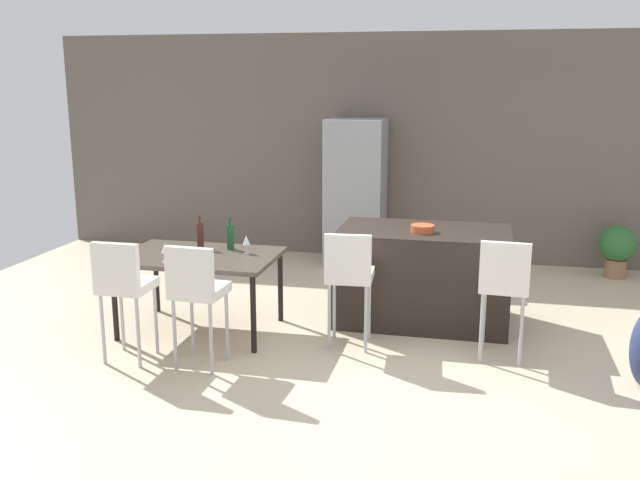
% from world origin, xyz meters
% --- Properties ---
extents(ground_plane, '(10.00, 10.00, 0.00)m').
position_xyz_m(ground_plane, '(0.00, 0.00, 0.00)').
color(ground_plane, beige).
extents(back_wall, '(10.00, 0.12, 2.90)m').
position_xyz_m(back_wall, '(0.00, 3.12, 1.45)').
color(back_wall, '#665B51').
rests_on(back_wall, ground_plane).
extents(kitchen_island, '(1.63, 0.95, 0.92)m').
position_xyz_m(kitchen_island, '(0.25, 0.60, 0.46)').
color(kitchen_island, black).
rests_on(kitchen_island, ground_plane).
extents(bar_chair_left, '(0.42, 0.42, 1.05)m').
position_xyz_m(bar_chair_left, '(-0.32, -0.26, 0.70)').
color(bar_chair_left, white).
rests_on(bar_chair_left, ground_plane).
extents(bar_chair_middle, '(0.43, 0.43, 1.05)m').
position_xyz_m(bar_chair_middle, '(0.98, -0.26, 0.70)').
color(bar_chair_middle, white).
rests_on(bar_chair_middle, ground_plane).
extents(dining_table, '(1.43, 0.97, 0.74)m').
position_xyz_m(dining_table, '(-1.76, -0.13, 0.68)').
color(dining_table, '#4C4238').
rests_on(dining_table, ground_plane).
extents(dining_chair_near, '(0.40, 0.40, 1.05)m').
position_xyz_m(dining_chair_near, '(-2.08, -0.98, 0.70)').
color(dining_chair_near, white).
rests_on(dining_chair_near, ground_plane).
extents(dining_chair_far, '(0.42, 0.42, 1.05)m').
position_xyz_m(dining_chair_far, '(-1.44, -0.98, 0.70)').
color(dining_chair_far, white).
rests_on(dining_chair_far, ground_plane).
extents(wine_bottle_far, '(0.07, 0.07, 0.31)m').
position_xyz_m(wine_bottle_far, '(-1.54, 0.13, 0.86)').
color(wine_bottle_far, '#194723').
rests_on(wine_bottle_far, dining_table).
extents(wine_bottle_right, '(0.07, 0.07, 0.32)m').
position_xyz_m(wine_bottle_right, '(-1.84, 0.11, 0.87)').
color(wine_bottle_right, '#471E19').
rests_on(wine_bottle_right, dining_table).
extents(wine_glass_left, '(0.07, 0.07, 0.17)m').
position_xyz_m(wine_glass_left, '(-1.34, 0.01, 0.86)').
color(wine_glass_left, silver).
rests_on(wine_glass_left, dining_table).
extents(wine_glass_middle, '(0.07, 0.07, 0.17)m').
position_xyz_m(wine_glass_middle, '(-1.95, -0.45, 0.86)').
color(wine_glass_middle, silver).
rests_on(wine_glass_middle, dining_table).
extents(refrigerator, '(0.72, 0.68, 1.84)m').
position_xyz_m(refrigerator, '(-0.78, 2.68, 0.92)').
color(refrigerator, '#939699').
rests_on(refrigerator, ground_plane).
extents(fruit_bowl, '(0.22, 0.22, 0.07)m').
position_xyz_m(fruit_bowl, '(0.24, 0.47, 0.96)').
color(fruit_bowl, '#C6512D').
rests_on(fruit_bowl, kitchen_island).
extents(potted_plant, '(0.42, 0.42, 0.62)m').
position_xyz_m(potted_plant, '(2.38, 2.67, 0.37)').
color(potted_plant, '#996B4C').
rests_on(potted_plant, ground_plane).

